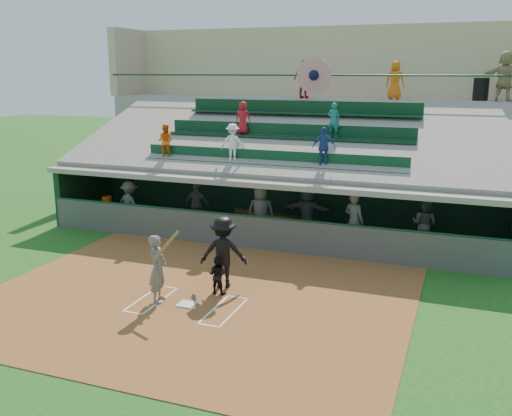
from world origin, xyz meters
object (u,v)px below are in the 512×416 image
at_px(white_table, 107,214).
at_px(water_cooler, 107,201).
at_px(catcher, 217,275).
at_px(home_plate, 187,304).
at_px(batter_at_plate, 158,268).
at_px(trash_bin, 481,89).

xyz_separation_m(white_table, water_cooler, (0.07, -0.03, 0.53)).
xyz_separation_m(catcher, white_table, (-6.96, 5.01, -0.15)).
bearing_deg(home_plate, batter_at_plate, -177.04).
bearing_deg(water_cooler, white_table, 154.73).
xyz_separation_m(home_plate, white_table, (-6.55, 5.99, 0.35)).
height_order(batter_at_plate, trash_bin, trash_bin).
distance_m(water_cooler, trash_bin, 15.61).
xyz_separation_m(white_table, trash_bin, (13.18, 7.36, 4.66)).
relative_size(white_table, trash_bin, 0.88).
bearing_deg(white_table, trash_bin, 51.47).
relative_size(catcher, water_cooler, 2.87).
relative_size(home_plate, catcher, 0.42).
xyz_separation_m(batter_at_plate, water_cooler, (-5.71, 6.00, 0.01)).
relative_size(white_table, water_cooler, 2.22).
distance_m(catcher, water_cooler, 8.51).
bearing_deg(white_table, batter_at_plate, -23.95).
distance_m(batter_at_plate, catcher, 1.61).
distance_m(batter_at_plate, water_cooler, 8.29).
height_order(batter_at_plate, catcher, batter_at_plate).
distance_m(catcher, white_table, 8.58).
height_order(home_plate, water_cooler, water_cooler).
bearing_deg(trash_bin, batter_at_plate, -118.92).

